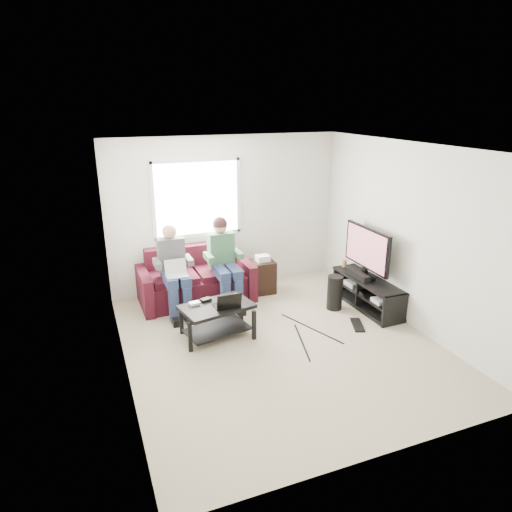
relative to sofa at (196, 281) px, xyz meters
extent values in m
plane|color=tan|center=(0.69, -1.82, -0.32)|extent=(4.50, 4.50, 0.00)
plane|color=white|center=(0.69, -1.82, 2.28)|extent=(4.50, 4.50, 0.00)
plane|color=silver|center=(0.69, 0.43, 0.98)|extent=(4.50, 0.00, 4.50)
plane|color=silver|center=(0.69, -4.07, 0.98)|extent=(4.50, 0.00, 4.50)
plane|color=silver|center=(-1.31, -1.82, 0.98)|extent=(0.00, 4.50, 4.50)
plane|color=silver|center=(2.69, -1.82, 0.98)|extent=(0.00, 4.50, 4.50)
cube|color=white|center=(0.19, 0.42, 1.28)|extent=(1.40, 0.01, 1.20)
cube|color=silver|center=(0.19, 0.41, 1.28)|extent=(1.48, 0.04, 1.28)
cube|color=#421018|center=(0.00, -0.05, -0.11)|extent=(1.51, 0.82, 0.42)
cube|color=#421018|center=(0.00, 0.30, 0.32)|extent=(1.51, 0.22, 0.43)
cube|color=#421018|center=(-0.83, -0.05, -0.02)|extent=(0.16, 0.90, 0.60)
cube|color=#421018|center=(0.83, -0.05, -0.02)|extent=(0.16, 0.90, 0.60)
cube|color=#421018|center=(-0.37, -0.07, 0.15)|extent=(0.71, 0.69, 0.10)
cube|color=#421018|center=(0.37, -0.07, 0.15)|extent=(0.71, 0.69, 0.10)
cube|color=navy|center=(-0.50, -0.48, 0.27)|extent=(0.16, 0.45, 0.14)
cube|color=navy|center=(-0.30, -0.48, 0.27)|extent=(0.16, 0.45, 0.14)
cube|color=navy|center=(-0.50, -0.67, -0.06)|extent=(0.13, 0.13, 0.52)
cube|color=navy|center=(-0.30, -0.67, -0.06)|extent=(0.13, 0.13, 0.52)
cube|color=#4E4E53|center=(-0.40, -0.16, 0.55)|extent=(0.40, 0.22, 0.55)
sphere|color=#D4A784|center=(-0.40, -0.14, 0.92)|extent=(0.22, 0.22, 0.22)
cube|color=navy|center=(0.30, -0.48, 0.27)|extent=(0.16, 0.45, 0.14)
cube|color=navy|center=(0.50, -0.48, 0.27)|extent=(0.16, 0.45, 0.14)
cube|color=navy|center=(0.30, -0.67, -0.06)|extent=(0.13, 0.13, 0.52)
cube|color=navy|center=(0.50, -0.67, -0.06)|extent=(0.13, 0.13, 0.52)
cube|color=#484A4A|center=(0.40, -0.16, 0.55)|extent=(0.40, 0.22, 0.55)
sphere|color=#D4A784|center=(0.40, -0.14, 0.92)|extent=(0.22, 0.22, 0.22)
sphere|color=#361B1E|center=(0.40, -0.14, 0.96)|extent=(0.23, 0.23, 0.23)
cube|color=black|center=(-0.04, -1.34, 0.13)|extent=(1.05, 0.76, 0.05)
cube|color=black|center=(-0.04, -1.34, -0.21)|extent=(0.96, 0.67, 0.02)
cube|color=black|center=(-0.48, -1.60, -0.10)|extent=(0.05, 0.05, 0.43)
cube|color=black|center=(0.41, -1.60, -0.10)|extent=(0.05, 0.05, 0.43)
cube|color=black|center=(-0.48, -1.08, -0.10)|extent=(0.05, 0.05, 0.43)
cube|color=black|center=(0.41, -1.08, -0.10)|extent=(0.05, 0.05, 0.43)
cube|color=silver|center=(-0.32, -1.22, 0.18)|extent=(0.15, 0.11, 0.04)
cube|color=black|center=(-0.14, -1.16, 0.18)|extent=(0.16, 0.13, 0.04)
cube|color=gray|center=(0.26, -1.19, 0.18)|extent=(0.16, 0.12, 0.04)
cube|color=black|center=(2.46, -1.28, 0.14)|extent=(0.45, 1.42, 0.04)
cube|color=black|center=(2.46, -1.28, -0.08)|extent=(0.41, 1.36, 0.03)
cube|color=black|center=(2.46, -1.28, -0.29)|extent=(0.45, 1.42, 0.06)
cube|color=black|center=(2.46, -1.97, -0.08)|extent=(0.43, 0.05, 0.47)
cube|color=black|center=(2.46, -0.59, -0.08)|extent=(0.43, 0.05, 0.47)
cube|color=black|center=(2.46, -1.18, 0.18)|extent=(0.12, 0.40, 0.04)
cube|color=black|center=(2.46, -1.18, 0.26)|extent=(0.06, 0.06, 0.12)
cube|color=black|center=(2.46, -1.18, 0.64)|extent=(0.05, 1.10, 0.65)
cube|color=#D13176|center=(2.43, -1.18, 0.64)|extent=(0.01, 1.01, 0.58)
cube|color=black|center=(2.34, -1.18, 0.21)|extent=(0.12, 0.50, 0.10)
cylinder|color=#AC7C4A|center=(2.41, -0.65, 0.22)|extent=(0.08, 0.08, 0.12)
cube|color=silver|center=(2.46, -1.68, -0.04)|extent=(0.30, 0.22, 0.06)
cube|color=gray|center=(2.46, -0.98, -0.03)|extent=(0.34, 0.26, 0.08)
cube|color=black|center=(2.46, -1.33, -0.03)|extent=(0.38, 0.30, 0.07)
cylinder|color=black|center=(1.94, -1.15, -0.04)|extent=(0.24, 0.24, 0.55)
cube|color=black|center=(1.96, -1.79, -0.30)|extent=(0.29, 0.45, 0.02)
cube|color=black|center=(1.14, -0.12, -0.04)|extent=(0.38, 0.38, 0.56)
cube|color=silver|center=(1.14, -0.12, 0.29)|extent=(0.22, 0.18, 0.10)
camera|label=1|loc=(-1.61, -6.81, 2.81)|focal=32.00mm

